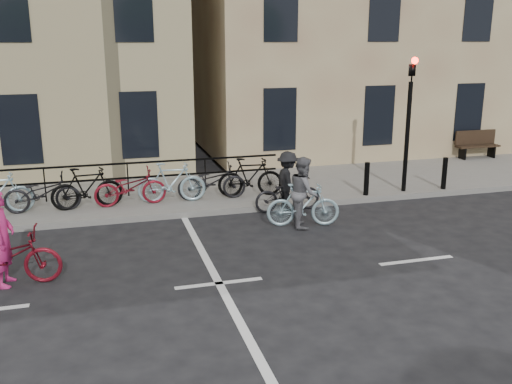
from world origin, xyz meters
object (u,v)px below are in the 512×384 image
object	(u,v)px
cyclist_grey	(303,199)
cyclist_dark	(288,188)
cyclist_pink	(4,253)
traffic_light	(409,108)
bench	(476,143)

from	to	relation	value
cyclist_grey	cyclist_dark	bearing A→B (deg)	10.47
cyclist_pink	cyclist_dark	size ratio (longest dim) A/B	1.15
traffic_light	cyclist_pink	world-z (taller)	traffic_light
cyclist_pink	cyclist_grey	bearing A→B (deg)	-69.07
traffic_light	cyclist_pink	xyz separation A→B (m)	(-9.86, -3.33, -1.85)
bench	cyclist_dark	bearing A→B (deg)	-155.39
cyclist_dark	bench	bearing A→B (deg)	-67.70
traffic_light	cyclist_grey	bearing A→B (deg)	-154.99
traffic_light	bench	xyz separation A→B (m)	(4.80, 3.39, -1.78)
traffic_light	cyclist_grey	size ratio (longest dim) A/B	2.20
bench	cyclist_pink	bearing A→B (deg)	-155.36
cyclist_grey	bench	bearing A→B (deg)	-46.40
traffic_light	cyclist_grey	distance (m)	4.37
bench	cyclist_dark	size ratio (longest dim) A/B	0.91
cyclist_pink	cyclist_dark	distance (m)	6.92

